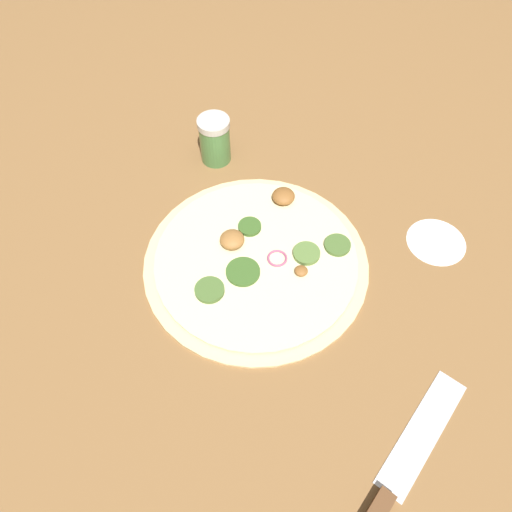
{
  "coord_description": "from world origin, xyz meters",
  "views": [
    {
      "loc": [
        0.02,
        -0.43,
        0.64
      ],
      "look_at": [
        0.0,
        0.0,
        0.02
      ],
      "focal_mm": 35.0,
      "sensor_mm": 36.0,
      "label": 1
    }
  ],
  "objects": [
    {
      "name": "flour_patch",
      "position": [
        0.29,
        0.05,
        0.0
      ],
      "size": [
        0.09,
        0.09,
        0.0
      ],
      "color": "white",
      "rests_on": "ground_plane"
    },
    {
      "name": "pizza",
      "position": [
        0.0,
        0.0,
        0.01
      ],
      "size": [
        0.35,
        0.35,
        0.03
      ],
      "color": "beige",
      "rests_on": "ground_plane"
    },
    {
      "name": "ground_plane",
      "position": [
        0.0,
        0.0,
        0.0
      ],
      "size": [
        3.0,
        3.0,
        0.0
      ],
      "primitive_type": "plane",
      "color": "brown"
    },
    {
      "name": "knife",
      "position": [
        0.16,
        -0.33,
        0.01
      ],
      "size": [
        0.19,
        0.25,
        0.02
      ],
      "rotation": [
        0.0,
        0.0,
        0.95
      ],
      "color": "silver",
      "rests_on": "ground_plane"
    },
    {
      "name": "spice_jar",
      "position": [
        -0.08,
        0.23,
        0.04
      ],
      "size": [
        0.06,
        0.06,
        0.09
      ],
      "color": "#4C7F42",
      "rests_on": "ground_plane"
    }
  ]
}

